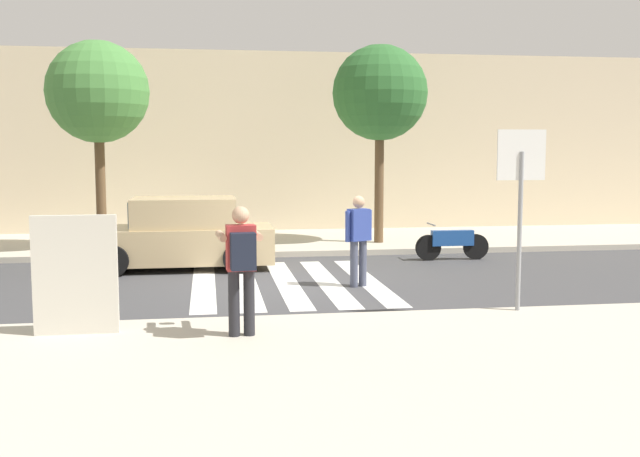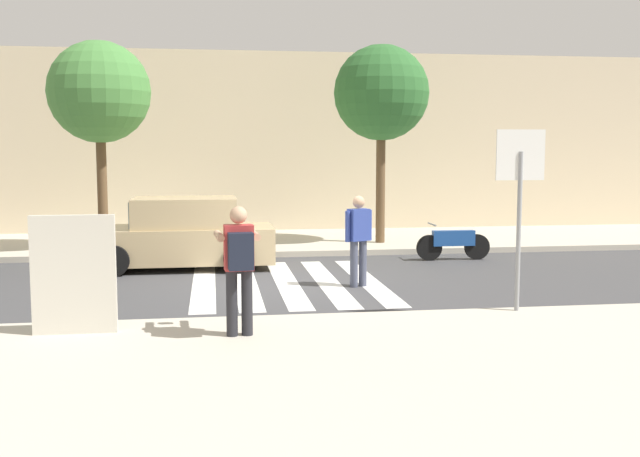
% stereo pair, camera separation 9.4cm
% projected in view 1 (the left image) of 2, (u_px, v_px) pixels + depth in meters
% --- Properties ---
extents(ground_plane, '(120.00, 120.00, 0.00)m').
position_uv_depth(ground_plane, '(288.00, 285.00, 14.40)').
color(ground_plane, '#424244').
extents(sidewalk_near, '(60.00, 6.00, 0.14)m').
position_uv_depth(sidewalk_near, '(347.00, 379.00, 8.29)').
color(sidewalk_near, beige).
rests_on(sidewalk_near, ground).
extents(sidewalk_far, '(60.00, 4.80, 0.14)m').
position_uv_depth(sidewalk_far, '(264.00, 242.00, 20.29)').
color(sidewalk_far, beige).
rests_on(sidewalk_far, ground).
extents(building_facade_far, '(56.00, 4.00, 5.48)m').
position_uv_depth(building_facade_far, '(253.00, 144.00, 24.32)').
color(building_facade_far, beige).
rests_on(building_facade_far, ground).
extents(crosswalk_stripe_0, '(0.44, 5.20, 0.01)m').
position_uv_depth(crosswalk_stripe_0, '(204.00, 285.00, 14.35)').
color(crosswalk_stripe_0, silver).
rests_on(crosswalk_stripe_0, ground).
extents(crosswalk_stripe_1, '(0.44, 5.20, 0.01)m').
position_uv_depth(crosswalk_stripe_1, '(245.00, 284.00, 14.47)').
color(crosswalk_stripe_1, silver).
rests_on(crosswalk_stripe_1, ground).
extents(crosswalk_stripe_2, '(0.44, 5.20, 0.01)m').
position_uv_depth(crosswalk_stripe_2, '(287.00, 283.00, 14.59)').
color(crosswalk_stripe_2, silver).
rests_on(crosswalk_stripe_2, ground).
extents(crosswalk_stripe_3, '(0.44, 5.20, 0.01)m').
position_uv_depth(crosswalk_stripe_3, '(327.00, 281.00, 14.71)').
color(crosswalk_stripe_3, silver).
rests_on(crosswalk_stripe_3, ground).
extents(crosswalk_stripe_4, '(0.44, 5.20, 0.01)m').
position_uv_depth(crosswalk_stripe_4, '(367.00, 280.00, 14.83)').
color(crosswalk_stripe_4, silver).
rests_on(crosswalk_stripe_4, ground).
extents(stop_sign, '(0.76, 0.08, 2.76)m').
position_uv_depth(stop_sign, '(521.00, 179.00, 11.29)').
color(stop_sign, gray).
rests_on(stop_sign, sidewalk_near).
extents(photographer_with_backpack, '(0.62, 0.87, 1.72)m').
position_uv_depth(photographer_with_backpack, '(241.00, 259.00, 9.80)').
color(photographer_with_backpack, '#232328').
rests_on(photographer_with_backpack, sidewalk_near).
extents(pedestrian_crossing, '(0.55, 0.36, 1.72)m').
position_uv_depth(pedestrian_crossing, '(359.00, 236.00, 14.10)').
color(pedestrian_crossing, '#474C60').
rests_on(pedestrian_crossing, ground).
extents(parked_car_tan, '(4.10, 1.92, 1.55)m').
position_uv_depth(parked_car_tan, '(180.00, 235.00, 16.26)').
color(parked_car_tan, tan).
rests_on(parked_car_tan, ground).
extents(motorcycle, '(1.76, 0.60, 0.87)m').
position_uv_depth(motorcycle, '(452.00, 242.00, 17.52)').
color(motorcycle, black).
rests_on(motorcycle, ground).
extents(street_tree_west, '(2.44, 2.44, 5.03)m').
position_uv_depth(street_tree_west, '(98.00, 93.00, 17.86)').
color(street_tree_west, brown).
rests_on(street_tree_west, sidewalk_far).
extents(street_tree_center, '(2.47, 2.47, 5.13)m').
position_uv_depth(street_tree_center, '(380.00, 94.00, 19.30)').
color(street_tree_center, brown).
rests_on(street_tree_center, sidewalk_far).
extents(advertising_board, '(1.10, 0.11, 1.60)m').
position_uv_depth(advertising_board, '(75.00, 275.00, 9.96)').
color(advertising_board, beige).
rests_on(advertising_board, sidewalk_near).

